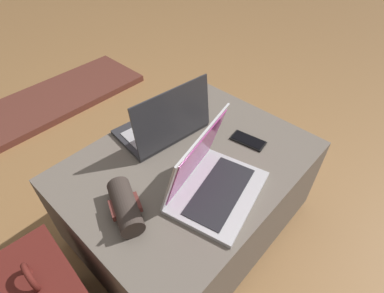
# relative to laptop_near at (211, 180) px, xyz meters

# --- Properties ---
(ground_plane) EXTENTS (14.00, 14.00, 0.00)m
(ground_plane) POSITION_rel_laptop_near_xyz_m (0.05, 0.15, -0.49)
(ground_plane) COLOR #9E7042
(ottoman) EXTENTS (0.92, 0.71, 0.44)m
(ottoman) POSITION_rel_laptop_near_xyz_m (0.05, 0.15, -0.27)
(ottoman) COLOR #3D3832
(ottoman) RESTS_ON ground_plane
(laptop_near) EXTENTS (0.37, 0.31, 0.25)m
(laptop_near) POSITION_rel_laptop_near_xyz_m (0.00, 0.00, 0.00)
(laptop_near) COLOR silver
(laptop_near) RESTS_ON ottoman
(laptop_far) EXTENTS (0.37, 0.27, 0.24)m
(laptop_far) POSITION_rel_laptop_near_xyz_m (0.10, 0.33, -0.00)
(laptop_far) COLOR #333338
(laptop_far) RESTS_ON ottoman
(cell_phone) EXTENTS (0.08, 0.15, 0.01)m
(cell_phone) POSITION_rel_laptop_near_xyz_m (0.29, 0.05, -0.05)
(cell_phone) COLOR black
(cell_phone) RESTS_ON ottoman
(wrist_brace) EXTENTS (0.14, 0.21, 0.07)m
(wrist_brace) POSITION_rel_laptop_near_xyz_m (-0.25, 0.14, -0.02)
(wrist_brace) COLOR #3D332D
(wrist_brace) RESTS_ON ottoman
(fireplace_hearth) EXTENTS (1.40, 0.50, 0.04)m
(fireplace_hearth) POSITION_rel_laptop_near_xyz_m (0.05, 1.56, -0.47)
(fireplace_hearth) COLOR brown
(fireplace_hearth) RESTS_ON ground_plane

